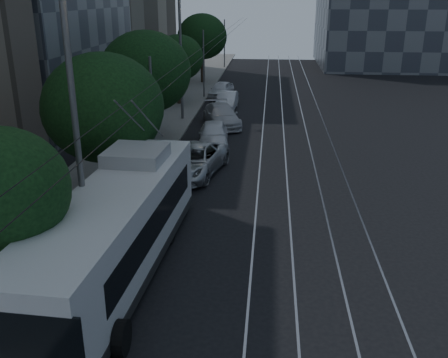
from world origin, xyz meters
The scene contains 17 objects.
ground centered at (0.00, 0.00, 0.00)m, with size 120.00×120.00×0.00m, color black.
sidewalk centered at (-7.50, 20.00, 0.07)m, with size 5.00×90.00×0.15m, color slate.
tram_rails centered at (2.50, 20.00, 0.01)m, with size 4.52×90.00×0.02m.
overhead_wires centered at (-4.97, 20.00, 3.47)m, with size 2.23×90.00×6.00m.
trolleybus centered at (-4.10, -0.53, 1.66)m, with size 3.15×12.12×5.63m.
pickup_silver centered at (-3.14, 9.62, 0.76)m, with size 2.54×5.50×1.53m, color #B2B6BA.
car_white_a centered at (-2.70, 14.91, 0.75)m, with size 1.78×4.43×1.51m, color silver.
car_white_b centered at (-2.70, 20.02, 0.75)m, with size 2.11×5.19×1.51m, color #B0B0B4.
car_white_c centered at (-2.81, 25.54, 0.71)m, with size 1.49×4.28×1.41m, color silver.
car_white_d centered at (-3.77, 30.38, 0.73)m, with size 1.71×4.26×1.45m, color white.
tree_1 centered at (-6.50, 6.00, 4.24)m, with size 5.30×5.30×6.64m.
tree_2 centered at (-6.50, 13.81, 4.66)m, with size 5.26×5.26×7.04m.
tree_3 centered at (-7.00, 16.79, 3.78)m, with size 4.16×4.16×5.67m.
tree_4 centered at (-7.00, 26.91, 3.95)m, with size 4.19×4.19×5.85m.
tree_5 centered at (-6.50, 38.09, 4.81)m, with size 5.13×5.13×7.13m.
streetlamp_near centered at (-4.79, -0.41, 5.89)m, with size 2.37×0.44×9.76m.
streetlamp_far centered at (-5.39, 21.45, 5.87)m, with size 2.36×0.44×9.72m.
Camera 1 is at (0.75, -14.86, 8.88)m, focal length 40.00 mm.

